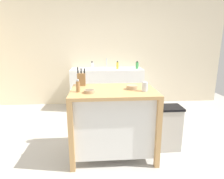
# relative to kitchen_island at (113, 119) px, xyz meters

# --- Properties ---
(ground_plane) EXTENTS (6.53, 6.53, 0.00)m
(ground_plane) POSITION_rel_kitchen_island_xyz_m (0.07, 0.02, -0.51)
(ground_plane) COLOR #ADA8A0
(ground_plane) RESTS_ON ground
(wall_back) EXTENTS (5.53, 0.10, 2.60)m
(wall_back) POSITION_rel_kitchen_island_xyz_m (0.07, 2.32, 0.79)
(wall_back) COLOR beige
(wall_back) RESTS_ON ground
(kitchen_island) EXTENTS (1.08, 0.74, 0.91)m
(kitchen_island) POSITION_rel_kitchen_island_xyz_m (0.00, 0.00, 0.00)
(kitchen_island) COLOR tan
(kitchen_island) RESTS_ON ground
(knife_block) EXTENTS (0.11, 0.09, 0.25)m
(knife_block) POSITION_rel_kitchen_island_xyz_m (-0.42, 0.27, 0.49)
(knife_block) COLOR olive
(knife_block) RESTS_ON kitchen_island
(bowl_stoneware_deep) EXTENTS (0.13, 0.13, 0.04)m
(bowl_stoneware_deep) POSITION_rel_kitchen_island_xyz_m (-0.29, -0.14, 0.42)
(bowl_stoneware_deep) COLOR tan
(bowl_stoneware_deep) RESTS_ON kitchen_island
(bowl_ceramic_small) EXTENTS (0.14, 0.14, 0.05)m
(bowl_ceramic_small) POSITION_rel_kitchen_island_xyz_m (0.24, -0.00, 0.43)
(bowl_ceramic_small) COLOR tan
(bowl_ceramic_small) RESTS_ON kitchen_island
(drinking_cup) EXTENTS (0.07, 0.07, 0.11)m
(drinking_cup) POSITION_rel_kitchen_island_xyz_m (0.38, -0.11, 0.46)
(drinking_cup) COLOR silver
(drinking_cup) RESTS_ON kitchen_island
(pepper_grinder) EXTENTS (0.04, 0.04, 0.16)m
(pepper_grinder) POSITION_rel_kitchen_island_xyz_m (-0.43, -0.09, 0.47)
(pepper_grinder) COLOR #9E7042
(pepper_grinder) RESTS_ON kitchen_island
(trash_bin) EXTENTS (0.36, 0.28, 0.63)m
(trash_bin) POSITION_rel_kitchen_island_xyz_m (0.78, 0.08, -0.19)
(trash_bin) COLOR #B7B2A8
(trash_bin) RESTS_ON ground
(sink_counter) EXTENTS (1.60, 0.60, 0.90)m
(sink_counter) POSITION_rel_kitchen_island_xyz_m (0.02, 1.97, -0.05)
(sink_counter) COLOR silver
(sink_counter) RESTS_ON ground
(sink_faucet) EXTENTS (0.02, 0.02, 0.22)m
(sink_faucet) POSITION_rel_kitchen_island_xyz_m (0.02, 2.11, 0.51)
(sink_faucet) COLOR #B7BCC1
(sink_faucet) RESTS_ON sink_counter
(bottle_spray_cleaner) EXTENTS (0.06, 0.06, 0.17)m
(bottle_spray_cleaner) POSITION_rel_kitchen_island_xyz_m (-0.31, 1.89, 0.48)
(bottle_spray_cleaner) COLOR white
(bottle_spray_cleaner) RESTS_ON sink_counter
(bottle_dish_soap) EXTENTS (0.05, 0.05, 0.18)m
(bottle_dish_soap) POSITION_rel_kitchen_island_xyz_m (0.25, 1.90, 0.48)
(bottle_dish_soap) COLOR yellow
(bottle_dish_soap) RESTS_ON sink_counter
(bottle_hand_soap) EXTENTS (0.07, 0.07, 0.17)m
(bottle_hand_soap) POSITION_rel_kitchen_island_xyz_m (0.69, 1.91, 0.47)
(bottle_hand_soap) COLOR green
(bottle_hand_soap) RESTS_ON sink_counter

